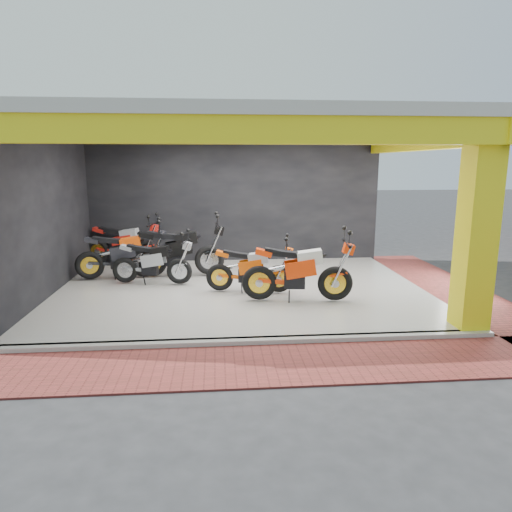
{
  "coord_description": "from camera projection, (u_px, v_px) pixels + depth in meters",
  "views": [
    {
      "loc": [
        -0.5,
        -7.82,
        2.83
      ],
      "look_at": [
        0.31,
        1.6,
        0.9
      ],
      "focal_mm": 32.0,
      "sensor_mm": 36.0,
      "label": 1
    }
  ],
  "objects": [
    {
      "name": "ground",
      "position": [
        246.0,
        323.0,
        8.24
      ],
      "size": [
        80.0,
        80.0,
        0.0
      ],
      "primitive_type": "plane",
      "color": "#2D2D30",
      "rests_on": "ground"
    },
    {
      "name": "showroom_floor",
      "position": [
        241.0,
        290.0,
        10.18
      ],
      "size": [
        8.0,
        6.0,
        0.1
      ],
      "primitive_type": "cube",
      "color": "beige",
      "rests_on": "ground"
    },
    {
      "name": "showroom_ceiling",
      "position": [
        239.0,
        125.0,
        9.47
      ],
      "size": [
        8.4,
        6.4,
        0.2
      ],
      "primitive_type": "cube",
      "color": "beige",
      "rests_on": "corner_column"
    },
    {
      "name": "back_wall",
      "position": [
        234.0,
        202.0,
        12.87
      ],
      "size": [
        8.2,
        0.2,
        3.5
      ],
      "primitive_type": "cube",
      "color": "black",
      "rests_on": "ground"
    },
    {
      "name": "left_wall",
      "position": [
        44.0,
        216.0,
        9.5
      ],
      "size": [
        0.2,
        6.2,
        3.5
      ],
      "primitive_type": "cube",
      "color": "black",
      "rests_on": "ground"
    },
    {
      "name": "corner_column",
      "position": [
        477.0,
        230.0,
        7.47
      ],
      "size": [
        0.5,
        0.5,
        3.5
      ],
      "primitive_type": "cube",
      "color": "yellow",
      "rests_on": "ground"
    },
    {
      "name": "header_beam_front",
      "position": [
        250.0,
        130.0,
        6.6
      ],
      "size": [
        8.4,
        0.3,
        0.4
      ],
      "primitive_type": "cube",
      "color": "yellow",
      "rests_on": "corner_column"
    },
    {
      "name": "header_beam_right",
      "position": [
        424.0,
        141.0,
        9.87
      ],
      "size": [
        0.3,
        6.4,
        0.4
      ],
      "primitive_type": "cube",
      "color": "yellow",
      "rests_on": "corner_column"
    },
    {
      "name": "floor_kerb",
      "position": [
        251.0,
        342.0,
        7.23
      ],
      "size": [
        8.0,
        0.2,
        0.1
      ],
      "primitive_type": "cube",
      "color": "beige",
      "rests_on": "ground"
    },
    {
      "name": "paver_front",
      "position": [
        255.0,
        365.0,
        6.48
      ],
      "size": [
        9.0,
        1.4,
        0.03
      ],
      "primitive_type": "cube",
      "color": "maroon",
      "rests_on": "ground"
    },
    {
      "name": "paver_right",
      "position": [
        447.0,
        286.0,
        10.59
      ],
      "size": [
        1.4,
        7.0,
        0.03
      ],
      "primitive_type": "cube",
      "color": "maroon",
      "rests_on": "ground"
    },
    {
      "name": "moto_hero",
      "position": [
        336.0,
        267.0,
        9.02
      ],
      "size": [
        2.42,
        1.13,
        1.43
      ],
      "primitive_type": null,
      "rotation": [
        0.0,
        0.0,
        -0.12
      ],
      "color": "#FA3B0A",
      "rests_on": "showroom_floor"
    },
    {
      "name": "moto_row_a",
      "position": [
        279.0,
        266.0,
        9.63
      ],
      "size": [
        2.07,
        1.08,
        1.2
      ],
      "primitive_type": null,
      "rotation": [
        0.0,
        0.0,
        -0.19
      ],
      "color": "#F6590A",
      "rests_on": "showroom_floor"
    },
    {
      "name": "moto_row_b",
      "position": [
        179.0,
        259.0,
        10.29
      ],
      "size": [
        2.07,
        1.08,
        1.21
      ],
      "primitive_type": null,
      "rotation": [
        0.0,
        0.0,
        -0.18
      ],
      "color": "#989B9F",
      "rests_on": "showroom_floor"
    },
    {
      "name": "moto_row_c",
      "position": [
        152.0,
        249.0,
        10.99
      ],
      "size": [
        2.33,
        1.1,
        1.37
      ],
      "primitive_type": null,
      "rotation": [
        0.0,
        0.0,
        0.12
      ],
      "color": "black",
      "rests_on": "showroom_floor"
    },
    {
      "name": "moto_row_d",
      "position": [
        209.0,
        246.0,
        11.12
      ],
      "size": [
        2.47,
        1.0,
        1.49
      ],
      "primitive_type": null,
      "rotation": [
        0.0,
        0.0,
        0.04
      ],
      "color": "black",
      "rests_on": "showroom_floor"
    },
    {
      "name": "moto_row_e",
      "position": [
        147.0,
        241.0,
        12.28
      ],
      "size": [
        2.34,
        1.29,
        1.35
      ],
      "primitive_type": null,
      "rotation": [
        0.0,
        0.0,
        -0.22
      ],
      "color": "red",
      "rests_on": "showroom_floor"
    }
  ]
}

